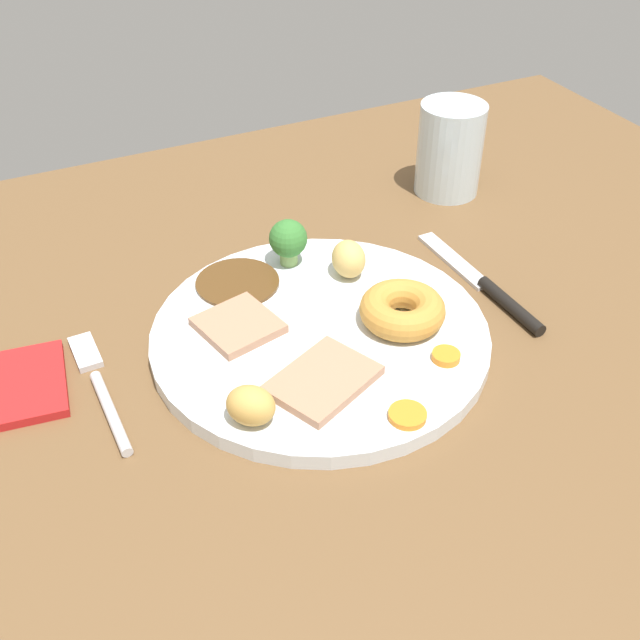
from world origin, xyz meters
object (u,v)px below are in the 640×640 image
(dinner_plate, at_px, (320,335))
(roast_potato_left, at_px, (251,405))
(meat_slice_under, at_px, (238,325))
(water_glass, at_px, (450,149))
(yorkshire_pudding, at_px, (402,310))
(carrot_coin_back, at_px, (446,356))
(roast_potato_right, at_px, (349,259))
(carrot_coin_front, at_px, (407,415))
(broccoli_floret, at_px, (288,240))
(knife, at_px, (488,288))
(fork, at_px, (100,386))
(meat_slice_main, at_px, (323,380))

(dinner_plate, relative_size, roast_potato_left, 7.65)
(meat_slice_under, bearing_deg, water_glass, 26.17)
(yorkshire_pudding, distance_m, carrot_coin_back, 0.06)
(meat_slice_under, xyz_separation_m, roast_potato_right, (0.12, 0.03, 0.01))
(roast_potato_right, bearing_deg, carrot_coin_front, -103.98)
(dinner_plate, relative_size, broccoli_floret, 6.34)
(meat_slice_under, relative_size, carrot_coin_front, 2.14)
(carrot_coin_front, bearing_deg, meat_slice_under, 116.22)
(dinner_plate, bearing_deg, carrot_coin_back, -46.45)
(roast_potato_left, bearing_deg, knife, 15.34)
(fork, bearing_deg, meat_slice_main, -119.72)
(meat_slice_main, bearing_deg, yorkshire_pudding, 23.54)
(roast_potato_left, relative_size, knife, 0.21)
(carrot_coin_front, relative_size, broccoli_floret, 0.63)
(meat_slice_under, relative_size, roast_potato_left, 1.64)
(meat_slice_main, height_order, knife, meat_slice_main)
(yorkshire_pudding, distance_m, broccoli_floret, 0.14)
(meat_slice_main, bearing_deg, dinner_plate, 66.38)
(meat_slice_main, distance_m, yorkshire_pudding, 0.11)
(roast_potato_right, xyz_separation_m, broccoli_floret, (-0.04, 0.04, 0.01))
(meat_slice_under, distance_m, yorkshire_pudding, 0.14)
(roast_potato_right, distance_m, broccoli_floret, 0.06)
(roast_potato_left, distance_m, carrot_coin_front, 0.12)
(meat_slice_under, xyz_separation_m, fork, (-0.12, -0.01, -0.01))
(dinner_plate, distance_m, fork, 0.19)
(meat_slice_under, bearing_deg, meat_slice_main, -69.40)
(meat_slice_main, bearing_deg, roast_potato_left, -169.25)
(roast_potato_right, height_order, fork, roast_potato_right)
(roast_potato_left, distance_m, carrot_coin_back, 0.17)
(fork, height_order, knife, knife)
(dinner_plate, relative_size, water_glass, 2.85)
(meat_slice_main, distance_m, carrot_coin_front, 0.07)
(dinner_plate, bearing_deg, meat_slice_under, 153.92)
(meat_slice_main, relative_size, knife, 0.45)
(roast_potato_right, height_order, broccoli_floret, broccoli_floret)
(knife, bearing_deg, yorkshire_pudding, 98.95)
(carrot_coin_back, height_order, broccoli_floret, broccoli_floret)
(roast_potato_right, xyz_separation_m, water_glass, (0.19, 0.12, 0.02))
(dinner_plate, xyz_separation_m, meat_slice_under, (-0.06, 0.03, 0.01))
(carrot_coin_front, xyz_separation_m, broccoli_floret, (0.00, 0.23, 0.02))
(water_glass, bearing_deg, broccoli_floret, -161.18)
(meat_slice_under, bearing_deg, carrot_coin_front, -63.78)
(carrot_coin_front, relative_size, water_glass, 0.28)
(carrot_coin_front, relative_size, fork, 0.19)
(fork, bearing_deg, water_glass, -71.08)
(meat_slice_under, distance_m, knife, 0.24)
(broccoli_floret, bearing_deg, meat_slice_main, -104.86)
(roast_potato_right, bearing_deg, fork, -170.53)
(roast_potato_left, bearing_deg, carrot_coin_back, -1.47)
(broccoli_floret, distance_m, water_glass, 0.24)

